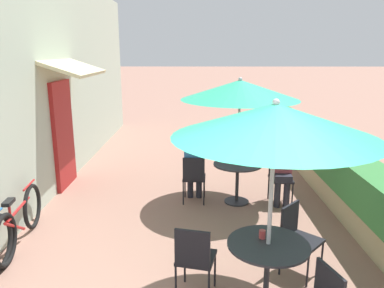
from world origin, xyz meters
TOP-DOWN VIEW (x-y plane):
  - cafe_facade_wall at (-2.54, 5.55)m, footprint 0.98×11.36m
  - planter_hedge at (2.75, 5.58)m, footprint 0.60×10.36m
  - patio_table_near at (0.97, 1.46)m, footprint 0.86×0.86m
  - patio_umbrella_near at (0.97, 1.46)m, footprint 2.01×2.01m
  - cafe_chair_near_right at (1.44, 2.07)m, footprint 0.57×0.57m
  - cafe_chair_near_back at (0.20, 1.57)m, footprint 0.48×0.48m
  - coffee_cup_near at (0.92, 1.58)m, footprint 0.07×0.07m
  - patio_table_mid at (0.96, 4.26)m, footprint 0.86×0.86m
  - patio_umbrella_mid at (0.96, 4.26)m, footprint 2.01×2.01m
  - cafe_chair_mid_left at (1.73, 4.30)m, footprint 0.42×0.42m
  - seated_patron_mid_left at (1.72, 4.19)m, footprint 0.35×0.42m
  - cafe_chair_mid_right at (0.19, 4.22)m, footprint 0.42×0.42m
  - seated_patron_mid_right at (0.19, 4.33)m, footprint 0.35×0.42m
  - bicycle_second at (-2.24, 2.72)m, footprint 0.23×1.74m

SIDE VIEW (x-z plane):
  - bicycle_second at x=-2.24m, z-range -0.03..0.75m
  - cafe_chair_near_right at x=1.44m, z-range 0.08..0.95m
  - cafe_chair_near_back at x=0.20m, z-range 0.08..0.95m
  - cafe_chair_mid_left at x=1.73m, z-range 0.08..0.95m
  - cafe_chair_mid_right at x=0.19m, z-range 0.08..0.95m
  - planter_hedge at x=2.75m, z-range 0.03..1.04m
  - patio_table_near at x=0.97m, z-range 0.19..0.91m
  - patio_table_mid at x=0.96m, z-range 0.19..0.91m
  - seated_patron_mid_left at x=1.72m, z-range 0.06..1.31m
  - seated_patron_mid_right at x=0.19m, z-range 0.06..1.31m
  - coffee_cup_near at x=0.92m, z-range 0.72..0.81m
  - patio_umbrella_near at x=0.97m, z-range 0.90..3.13m
  - patio_umbrella_mid at x=0.96m, z-range 0.90..3.13m
  - cafe_facade_wall at x=-2.54m, z-range -0.01..4.19m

